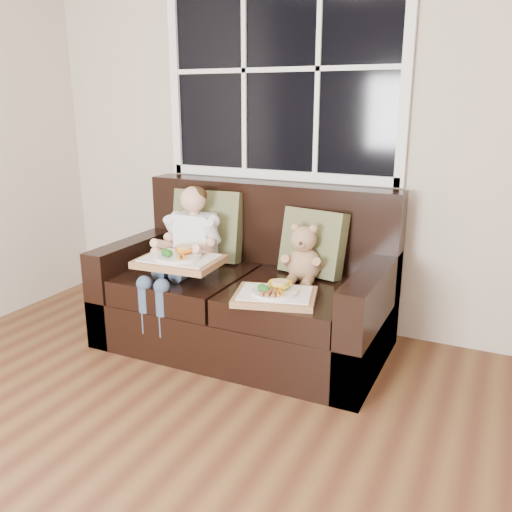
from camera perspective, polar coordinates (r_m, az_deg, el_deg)
The scene contains 9 objects.
room_walls at distance 1.21m, azimuth -24.04°, elevation 20.59°, with size 4.52×5.02×2.71m.
window_back at distance 3.58m, azimuth 2.62°, elevation 19.01°, with size 1.62×0.04×1.37m.
loveseat at distance 3.36m, azimuth -0.78°, elevation -4.09°, with size 1.70×0.92×0.96m.
pillow_left at distance 3.55m, azimuth -5.11°, elevation 3.19°, with size 0.48×0.25×0.47m.
pillow_right at distance 3.26m, azimuth 6.02°, elevation 1.40°, with size 0.42×0.25×0.40m.
child at distance 3.34m, azimuth -7.29°, elevation 1.38°, with size 0.35×0.58×0.79m.
teddy_bear at distance 3.15m, azimuth 4.98°, elevation -0.14°, with size 0.22×0.28×0.35m.
tray_left at distance 3.18m, azimuth -8.03°, elevation -0.36°, with size 0.49×0.38×0.11m.
tray_right at distance 2.87m, azimuth 2.04°, elevation -4.08°, with size 0.50×0.42×0.10m.
Camera 1 is at (0.90, -0.80, 1.47)m, focal length 38.00 mm.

